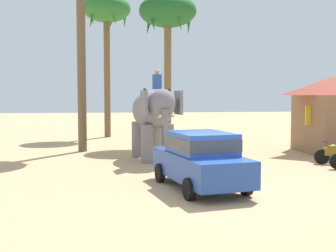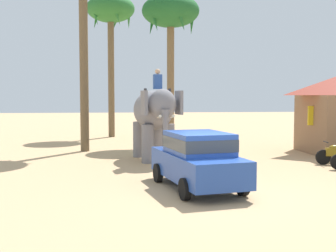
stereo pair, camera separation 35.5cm
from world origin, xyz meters
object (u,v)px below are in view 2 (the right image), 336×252
car_sedan_foreground (198,158)px  palm_tree_left_of_road (171,16)px  palm_tree_near_hut (111,14)px  elephant_with_mahout (154,114)px  signboard_yellow (318,119)px

car_sedan_foreground → palm_tree_left_of_road: 13.24m
car_sedan_foreground → palm_tree_near_hut: size_ratio=0.46×
elephant_with_mahout → palm_tree_left_of_road: (1.37, 5.77, 5.24)m
car_sedan_foreground → palm_tree_near_hut: 18.50m
car_sedan_foreground → palm_tree_near_hut: bearing=99.8°
palm_tree_near_hut → palm_tree_left_of_road: 6.24m
palm_tree_near_hut → elephant_with_mahout: bearing=-79.3°
palm_tree_near_hut → palm_tree_left_of_road: (3.42, -5.13, -0.98)m
signboard_yellow → car_sedan_foreground: bearing=-135.9°
palm_tree_left_of_road → signboard_yellow: bearing=-37.6°
elephant_with_mahout → palm_tree_near_hut: size_ratio=0.42×
palm_tree_left_of_road → elephant_with_mahout: bearing=-103.3°
palm_tree_near_hut → signboard_yellow: bearing=-45.7°
signboard_yellow → palm_tree_near_hut: bearing=134.3°
car_sedan_foreground → palm_tree_left_of_road: (0.53, 11.63, 6.30)m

